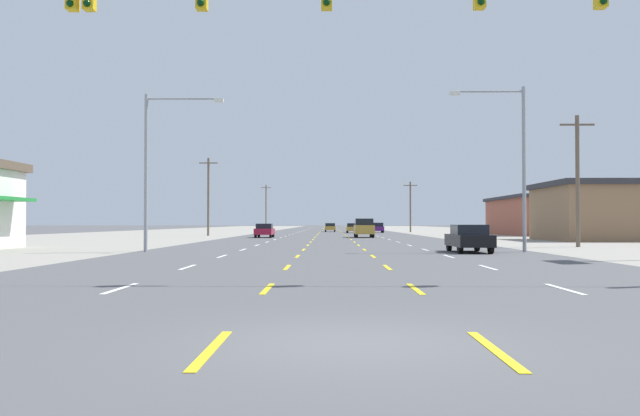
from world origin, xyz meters
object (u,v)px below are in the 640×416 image
object	(u,v)px
sedan_center_turn_farther	(330,227)
streetlight_left_row_0	(155,159)
suv_inner_right_mid	(364,228)
hatchback_far_right_far	(378,228)
sedan_inner_right_midfar	(352,228)
streetlight_right_row_0	(516,155)
sedan_far_left_near	(265,230)
sedan_far_right_nearest	(469,238)

from	to	relation	value
sedan_center_turn_farther	streetlight_left_row_0	size ratio (longest dim) A/B	0.53
streetlight_left_row_0	suv_inner_right_mid	bearing A→B (deg)	69.06
hatchback_far_right_far	sedan_center_turn_farther	size ratio (longest dim) A/B	0.87
sedan_inner_right_midfar	streetlight_right_row_0	distance (m)	65.49
sedan_far_left_near	streetlight_right_row_0	size ratio (longest dim) A/B	0.51
sedan_far_right_nearest	streetlight_left_row_0	distance (m)	17.31
sedan_far_left_near	streetlight_right_row_0	bearing A→B (deg)	-63.62
streetlight_left_row_0	streetlight_right_row_0	xyz separation A→B (m)	(19.38, 0.00, 0.16)
sedan_center_turn_farther	sedan_inner_right_midfar	bearing A→B (deg)	-74.54
sedan_center_turn_farther	streetlight_left_row_0	distance (m)	77.82
hatchback_far_right_far	streetlight_left_row_0	distance (m)	69.01
sedan_inner_right_midfar	hatchback_far_right_far	xyz separation A→B (m)	(3.95, 1.76, 0.03)
sedan_far_left_near	sedan_center_turn_farther	world-z (taller)	same
suv_inner_right_mid	streetlight_left_row_0	size ratio (longest dim) A/B	0.58
hatchback_far_right_far	streetlight_right_row_0	distance (m)	66.97
sedan_far_right_nearest	sedan_inner_right_midfar	bearing A→B (deg)	93.36
sedan_inner_right_midfar	sedan_center_turn_farther	size ratio (longest dim) A/B	1.00
sedan_inner_right_midfar	sedan_far_right_nearest	bearing A→B (deg)	-86.64
sedan_far_left_near	streetlight_left_row_0	xyz separation A→B (m)	(-2.64, -33.75, 4.26)
sedan_inner_right_midfar	sedan_center_turn_farther	xyz separation A→B (m)	(-3.34, 12.09, 0.00)
suv_inner_right_mid	sedan_inner_right_midfar	bearing A→B (deg)	90.21
streetlight_left_row_0	sedan_far_left_near	bearing A→B (deg)	85.52
sedan_inner_right_midfar	sedan_far_left_near	bearing A→B (deg)	-108.21
sedan_far_right_nearest	sedan_inner_right_midfar	size ratio (longest dim) A/B	1.00
streetlight_left_row_0	sedan_far_right_nearest	bearing A→B (deg)	-1.46
sedan_center_turn_farther	sedan_far_right_nearest	bearing A→B (deg)	-84.71
sedan_far_right_nearest	suv_inner_right_mid	xyz separation A→B (m)	(-3.73, 34.51, 0.27)
suv_inner_right_mid	streetlight_right_row_0	distance (m)	34.91
suv_inner_right_mid	streetlight_right_row_0	xyz separation A→B (m)	(6.34, -34.08, 4.15)
suv_inner_right_mid	streetlight_right_row_0	size ratio (longest dim) A/B	0.55
sedan_far_left_near	sedan_center_turn_farther	distance (m)	43.91
sedan_inner_right_midfar	hatchback_far_right_far	distance (m)	4.33
sedan_inner_right_midfar	streetlight_right_row_0	size ratio (longest dim) A/B	0.51
suv_inner_right_mid	streetlight_left_row_0	distance (m)	36.71
sedan_center_turn_farther	hatchback_far_right_far	bearing A→B (deg)	-54.75
sedan_center_turn_farther	streetlight_left_row_0	bearing A→B (deg)	-97.09
suv_inner_right_mid	sedan_center_turn_farther	distance (m)	43.17
sedan_far_left_near	sedan_inner_right_midfar	xyz separation A→B (m)	(10.29, 31.27, 0.00)
sedan_far_right_nearest	suv_inner_right_mid	size ratio (longest dim) A/B	0.92
hatchback_far_right_far	streetlight_left_row_0	xyz separation A→B (m)	(-16.88, -66.78, 4.23)
sedan_inner_right_midfar	sedan_center_turn_farther	distance (m)	12.54
sedan_far_left_near	sedan_inner_right_midfar	distance (m)	32.92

